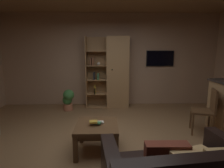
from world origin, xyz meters
The scene contains 11 objects.
floor centered at (0.00, 0.00, -0.01)m, with size 6.52×5.30×0.02m, color olive.
wall_back centered at (0.00, 2.68, 1.38)m, with size 6.64×0.06×2.75m, color tan.
window_pane_back centered at (-0.29, 2.65, 1.27)m, with size 0.70×0.01×0.85m, color white.
bookshelf_cabinet centered at (0.12, 2.41, 1.02)m, with size 1.25×0.41×2.07m.
coffee_table centered at (-0.26, -0.11, 0.38)m, with size 0.69×0.69×0.47m.
table_book_0 centered at (-0.21, -0.05, 0.48)m, with size 0.11×0.10×0.03m, color beige.
table_book_1 centered at (-0.26, -0.13, 0.50)m, with size 0.13×0.09×0.02m, color #387247.
table_book_2 centered at (-0.31, -0.14, 0.53)m, with size 0.13×0.11×0.03m, color gold.
dining_chair centered at (1.90, 0.51, 0.53)m, with size 0.53×0.53×0.92m.
potted_floor_plant centered at (-1.19, 2.06, 0.32)m, with size 0.33×0.32×0.60m.
wall_mounted_tv centered at (1.52, 2.62, 1.43)m, with size 0.83×0.06×0.47m.
Camera 1 is at (-0.09, -2.93, 1.65)m, focal length 29.19 mm.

